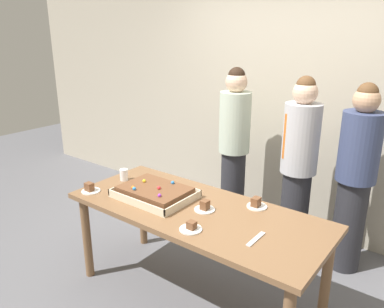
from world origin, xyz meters
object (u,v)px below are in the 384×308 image
object	(u,v)px
plated_slice_far_left	(90,189)
party_table	(195,219)
plated_slice_far_right	(191,228)
person_striped_tie_right	(355,177)
plated_slice_near_left	(256,204)
cake_server_utensil	(256,239)
drink_cup_nearest	(124,175)
plated_slice_near_right	(205,207)
sheet_cake	(155,192)
person_green_shirt_behind	(234,149)
person_serving_front	(298,167)

from	to	relation	value
plated_slice_far_left	party_table	bearing A→B (deg)	18.13
plated_slice_far_right	person_striped_tie_right	world-z (taller)	person_striped_tie_right
plated_slice_near_left	cake_server_utensil	distance (m)	0.46
plated_slice_far_right	drink_cup_nearest	bearing A→B (deg)	161.68
plated_slice_near_right	drink_cup_nearest	bearing A→B (deg)	177.21
plated_slice_near_right	cake_server_utensil	world-z (taller)	plated_slice_near_right
plated_slice_far_left	plated_slice_far_right	xyz separation A→B (m)	(1.02, 0.01, -0.01)
sheet_cake	person_striped_tie_right	xyz separation A→B (m)	(1.18, 1.17, 0.04)
sheet_cake	plated_slice_far_left	xyz separation A→B (m)	(-0.49, -0.24, -0.02)
party_table	person_green_shirt_behind	world-z (taller)	person_green_shirt_behind
sheet_cake	person_serving_front	world-z (taller)	person_serving_front
sheet_cake	drink_cup_nearest	distance (m)	0.46
plated_slice_near_right	person_serving_front	xyz separation A→B (m)	(0.28, 1.01, 0.08)
plated_slice_far_right	person_serving_front	world-z (taller)	person_serving_front
drink_cup_nearest	sheet_cake	bearing A→B (deg)	-11.90
cake_server_utensil	sheet_cake	bearing A→B (deg)	175.06
drink_cup_nearest	person_striped_tie_right	bearing A→B (deg)	33.49
plated_slice_near_left	plated_slice_far_right	distance (m)	0.58
cake_server_utensil	person_striped_tie_right	world-z (taller)	person_striped_tie_right
drink_cup_nearest	person_serving_front	distance (m)	1.52
plated_slice_far_left	plated_slice_far_right	bearing A→B (deg)	0.57
sheet_cake	plated_slice_near_right	size ratio (longest dim) A/B	3.91
plated_slice_near_right	drink_cup_nearest	xyz separation A→B (m)	(-0.89, 0.04, 0.03)
plated_slice_near_left	person_green_shirt_behind	world-z (taller)	person_green_shirt_behind
plated_slice_far_right	person_green_shirt_behind	xyz separation A→B (m)	(-0.51, 1.36, 0.10)
party_table	plated_slice_near_left	xyz separation A→B (m)	(0.35, 0.29, 0.12)
party_table	plated_slice_far_left	bearing A→B (deg)	-161.87
plated_slice_near_right	plated_slice_far_right	xyz separation A→B (m)	(0.09, -0.28, -0.01)
plated_slice_near_left	sheet_cake	bearing A→B (deg)	-155.61
cake_server_utensil	person_serving_front	bearing A→B (deg)	100.17
sheet_cake	plated_slice_far_right	world-z (taller)	sheet_cake
plated_slice_far_right	person_striped_tie_right	distance (m)	1.55
drink_cup_nearest	cake_server_utensil	distance (m)	1.39
plated_slice_near_left	party_table	bearing A→B (deg)	-140.35
plated_slice_far_right	sheet_cake	bearing A→B (deg)	156.61
party_table	plated_slice_near_right	xyz separation A→B (m)	(0.07, 0.01, 0.12)
plated_slice_far_left	drink_cup_nearest	distance (m)	0.34
sheet_cake	plated_slice_near_right	distance (m)	0.45
sheet_cake	plated_slice_far_left	bearing A→B (deg)	-153.51
plated_slice_near_left	drink_cup_nearest	bearing A→B (deg)	-168.92
plated_slice_far_right	cake_server_utensil	distance (m)	0.42
plated_slice_near_right	person_serving_front	size ratio (longest dim) A/B	0.09
sheet_cake	plated_slice_near_right	xyz separation A→B (m)	(0.44, 0.05, -0.02)
party_table	person_striped_tie_right	size ratio (longest dim) A/B	1.19
sheet_cake	plated_slice_far_right	xyz separation A→B (m)	(0.54, -0.23, -0.02)
person_serving_front	plated_slice_near_left	bearing A→B (deg)	33.50
plated_slice_far_left	person_serving_front	world-z (taller)	person_serving_front
plated_slice_far_right	drink_cup_nearest	xyz separation A→B (m)	(-0.99, 0.33, 0.03)
sheet_cake	person_striped_tie_right	size ratio (longest dim) A/B	0.36
person_serving_front	person_green_shirt_behind	xyz separation A→B (m)	(-0.69, 0.06, 0.02)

